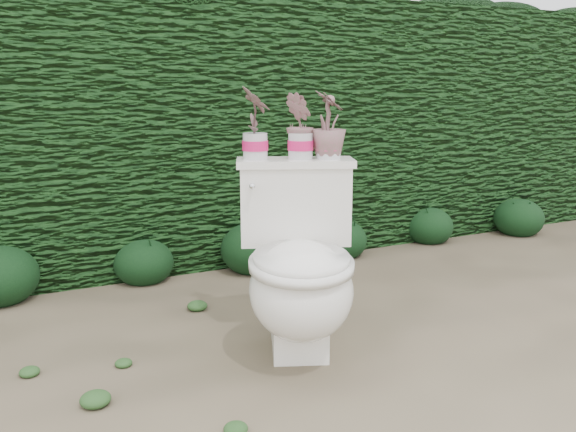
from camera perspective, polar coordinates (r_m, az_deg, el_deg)
name	(u,v)px	position (r m, az deg, el deg)	size (l,w,h in m)	color
ground	(264,346)	(2.65, -2.22, -12.05)	(60.00, 60.00, 0.00)	#7E7057
hedge	(161,130)	(3.94, -11.80, 7.86)	(8.00, 1.00, 1.60)	#1C4918
house_wall	(116,9)	(8.41, -15.82, 18.17)	(8.00, 3.50, 4.00)	silver
toilet	(299,270)	(2.46, 1.08, -5.08)	(0.68, 0.80, 0.78)	white
potted_plant_left	(255,125)	(2.59, -3.11, 8.52)	(0.15, 0.10, 0.29)	#237028
potted_plant_center	(301,128)	(2.60, 1.19, 8.27)	(0.15, 0.12, 0.26)	#237028
potted_plant_right	(329,127)	(2.61, 3.82, 8.33)	(0.15, 0.15, 0.27)	#237028
liriope_clump_3	(143,258)	(3.52, -13.39, -3.80)	(0.33, 0.33, 0.27)	black
liriope_clump_4	(254,244)	(3.61, -3.23, -2.65)	(0.40, 0.40, 0.32)	black
liriope_clump_5	(341,236)	(3.93, 5.03, -1.84)	(0.33, 0.33, 0.26)	black
liriope_clump_6	(429,222)	(4.38, 13.06, -0.58)	(0.34, 0.34, 0.27)	black
liriope_clump_7	(519,214)	(4.79, 20.80, 0.14)	(0.36, 0.36, 0.29)	black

